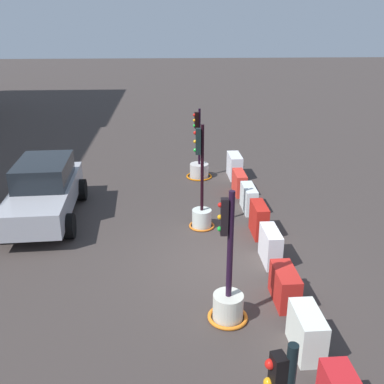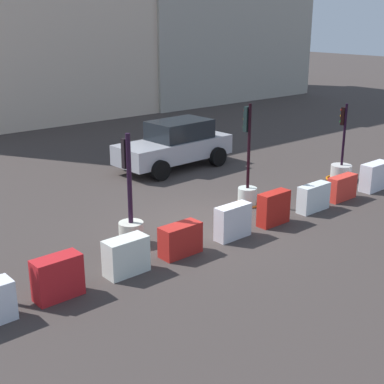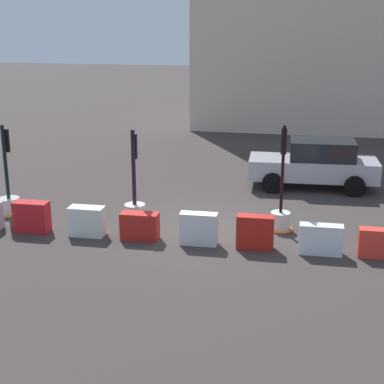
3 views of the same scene
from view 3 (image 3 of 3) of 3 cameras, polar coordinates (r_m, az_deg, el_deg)
ground_plane at (r=17.06m, az=1.42°, el=-3.59°), size 120.00×120.00×0.00m
traffic_light_0 at (r=19.05m, az=-17.47°, el=-0.64°), size 0.89×0.89×2.83m
traffic_light_1 at (r=17.50m, az=-5.62°, el=-1.44°), size 0.83×0.83×2.82m
traffic_light_2 at (r=16.97m, az=8.67°, el=-1.95°), size 0.75×0.75×3.07m
construction_barrier_1 at (r=17.30m, az=-15.39°, el=-2.35°), size 1.00×0.47×0.89m
construction_barrier_2 at (r=16.67m, az=-10.24°, el=-2.83°), size 1.00×0.49×0.84m
construction_barrier_3 at (r=16.20m, az=-5.13°, el=-3.34°), size 1.05×0.47×0.76m
construction_barrier_4 at (r=15.75m, az=0.66°, el=-3.62°), size 1.02×0.39×0.89m
construction_barrier_5 at (r=15.54m, az=6.19°, el=-3.95°), size 0.99×0.38×0.92m
construction_barrier_6 at (r=15.50m, az=12.49°, el=-4.55°), size 1.12×0.39×0.80m
construction_barrier_7 at (r=15.69m, az=17.92°, el=-4.80°), size 1.09×0.38×0.76m
car_silver_hatchback at (r=21.39m, az=11.96°, el=2.71°), size 4.61×2.27×1.76m
building_main_facade at (r=35.45m, az=12.91°, el=17.61°), size 14.32×9.77×13.47m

